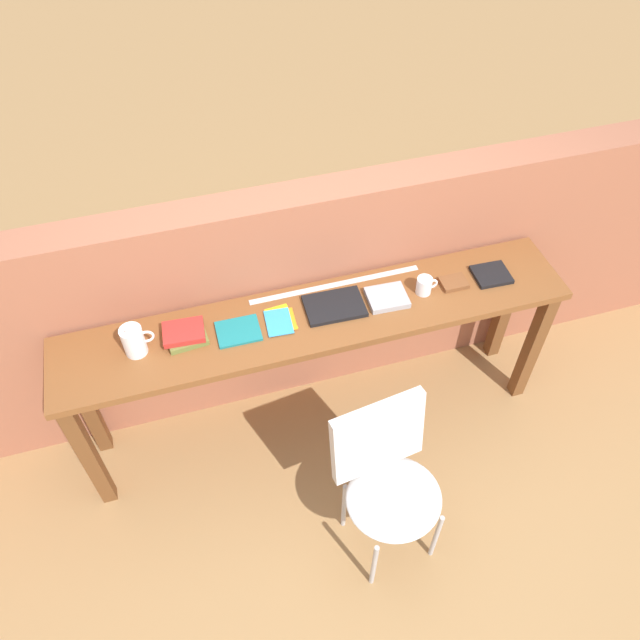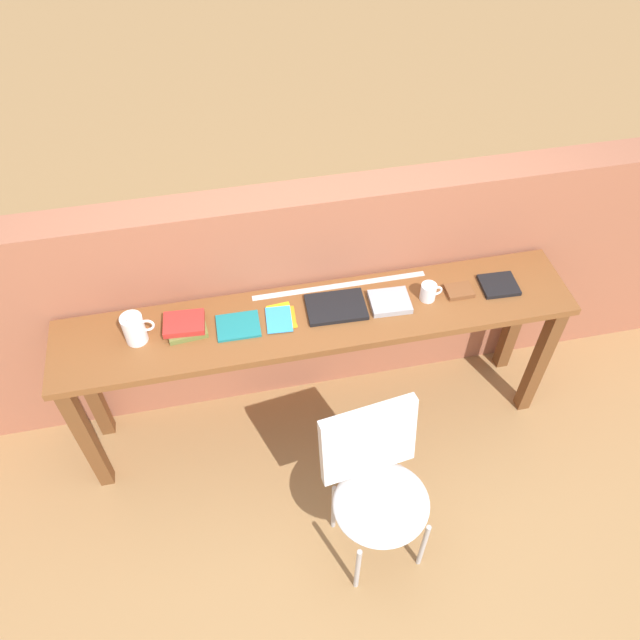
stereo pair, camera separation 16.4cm
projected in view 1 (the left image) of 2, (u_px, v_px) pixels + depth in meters
ground_plane at (333, 461)px, 3.43m from camera, size 40.00×40.00×0.00m
brick_wall_back at (299, 296)px, 3.34m from camera, size 6.00×0.20×1.35m
sideboard at (317, 334)px, 3.07m from camera, size 2.50×0.44×0.88m
chair_white_moulded at (388, 477)px, 2.79m from camera, size 0.50×0.51×0.89m
pitcher_white at (134, 341)px, 2.76m from camera, size 0.14×0.10×0.18m
book_stack_leftmost at (185, 334)px, 2.85m from camera, size 0.20×0.17×0.06m
magazine_cycling at (238, 331)px, 2.89m from camera, size 0.20×0.17×0.01m
pamphlet_pile_colourful at (281, 320)px, 2.94m from camera, size 0.15×0.20×0.01m
book_open_centre at (334, 306)px, 2.99m from camera, size 0.29×0.21×0.02m
book_grey_hardcover at (387, 298)px, 3.02m from camera, size 0.20×0.17×0.03m
mug at (425, 285)px, 3.04m from camera, size 0.11×0.08×0.09m
leather_journal_brown at (454, 283)px, 3.10m from camera, size 0.13×0.10×0.02m
book_repair_rightmost at (491, 275)px, 3.14m from camera, size 0.18×0.17×0.02m
ruler_metal_back_edge at (335, 285)px, 3.10m from camera, size 0.88×0.03×0.00m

